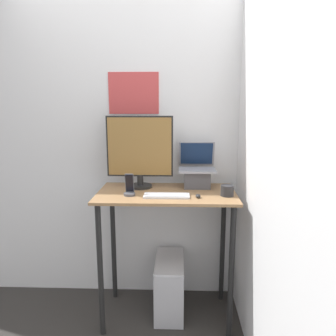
% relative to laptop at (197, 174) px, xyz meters
% --- Properties ---
extents(wall_back, '(6.00, 0.06, 2.60)m').
position_rel_laptop_xyz_m(wall_back, '(-0.23, 0.20, 0.20)').
color(wall_back, silver).
rests_on(wall_back, ground_plane).
extents(wall_side_right, '(0.05, 6.00, 2.60)m').
position_rel_laptop_xyz_m(wall_side_right, '(0.36, -0.44, 0.20)').
color(wall_side_right, silver).
rests_on(wall_side_right, ground_plane).
extents(desk, '(1.01, 0.56, 1.00)m').
position_rel_laptop_xyz_m(desk, '(-0.23, -0.16, -0.29)').
color(desk, '#936D47').
rests_on(desk, ground_plane).
extents(laptop, '(0.28, 0.28, 0.34)m').
position_rel_laptop_xyz_m(laptop, '(0.00, 0.00, 0.00)').
color(laptop, '#4C4C51').
rests_on(laptop, desk).
extents(monitor, '(0.50, 0.18, 0.55)m').
position_rel_laptop_xyz_m(monitor, '(-0.44, -0.03, 0.17)').
color(monitor, black).
rests_on(monitor, desk).
extents(keyboard, '(0.32, 0.12, 0.02)m').
position_rel_laptop_xyz_m(keyboard, '(-0.22, -0.28, -0.09)').
color(keyboard, silver).
rests_on(keyboard, desk).
extents(mouse, '(0.03, 0.06, 0.03)m').
position_rel_laptop_xyz_m(mouse, '(-0.01, -0.30, -0.09)').
color(mouse, '#262626').
rests_on(mouse, desk).
extents(cell_phone, '(0.08, 0.08, 0.16)m').
position_rel_laptop_xyz_m(cell_phone, '(-0.49, -0.25, -0.06)').
color(cell_phone, '#4C4C51').
rests_on(cell_phone, desk).
extents(computer_tower, '(0.22, 0.47, 0.44)m').
position_rel_laptop_xyz_m(computer_tower, '(-0.21, -0.11, -0.88)').
color(computer_tower, silver).
rests_on(computer_tower, ground_plane).
extents(mug, '(0.09, 0.09, 0.08)m').
position_rel_laptop_xyz_m(mug, '(0.20, -0.25, -0.06)').
color(mug, '#262628').
rests_on(mug, desk).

